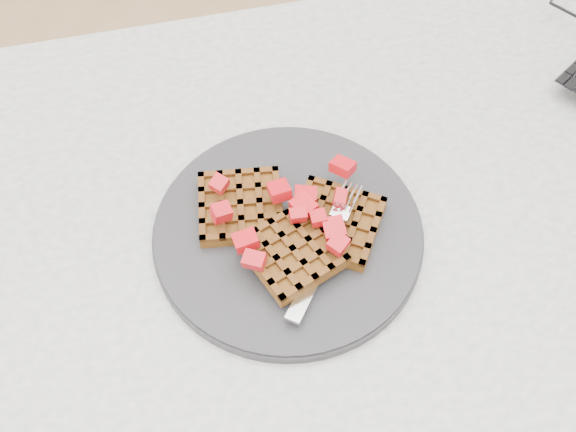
# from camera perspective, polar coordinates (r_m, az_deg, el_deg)

# --- Properties ---
(ground) EXTENTS (4.00, 4.00, 0.00)m
(ground) POSITION_cam_1_polar(r_m,az_deg,el_deg) (1.42, 5.92, -17.24)
(ground) COLOR tan
(ground) RESTS_ON ground
(table) EXTENTS (1.20, 0.80, 0.75)m
(table) POSITION_cam_1_polar(r_m,az_deg,el_deg) (0.83, 9.71, -4.74)
(table) COLOR silver
(table) RESTS_ON ground
(plate) EXTENTS (0.30, 0.30, 0.02)m
(plate) POSITION_cam_1_polar(r_m,az_deg,el_deg) (0.70, -0.00, -1.44)
(plate) COLOR #242427
(plate) RESTS_ON table
(waffles) EXTENTS (0.21, 0.18, 0.03)m
(waffles) POSITION_cam_1_polar(r_m,az_deg,el_deg) (0.68, 0.09, -0.84)
(waffles) COLOR brown
(waffles) RESTS_ON plate
(strawberry_pile) EXTENTS (0.15, 0.15, 0.02)m
(strawberry_pile) POSITION_cam_1_polar(r_m,az_deg,el_deg) (0.66, -0.00, 0.67)
(strawberry_pile) COLOR #A5000A
(strawberry_pile) RESTS_ON waffles
(fork) EXTENTS (0.13, 0.16, 0.02)m
(fork) POSITION_cam_1_polar(r_m,az_deg,el_deg) (0.68, 3.62, -2.62)
(fork) COLOR silver
(fork) RESTS_ON plate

